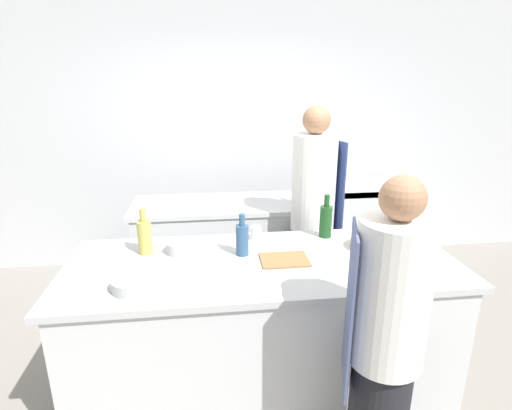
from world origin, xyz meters
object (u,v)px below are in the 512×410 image
bottle_wine (145,236)px  cup (256,233)px  bowl_wooden_salad (370,244)px  bottle_vinegar (242,239)px  oven_range (357,224)px  chef_at_stove (312,219)px  bowl_mixing_large (396,265)px  bottle_olive_oil (326,220)px  bowl_prep_small (180,247)px  chef_at_prep_near (384,347)px  bowl_ceramic_blue (134,283)px

bottle_wine → cup: 0.74m
bowl_wooden_salad → bottle_vinegar: bearing=179.6°
oven_range → chef_at_stove: (-0.78, -0.98, 0.45)m
bowl_wooden_salad → cup: size_ratio=2.76×
oven_range → bowl_wooden_salad: bowl_wooden_salad is taller
chef_at_stove → bottle_wine: chef_at_stove is taller
bottle_vinegar → bowl_mixing_large: bearing=-21.2°
bottle_olive_oil → cup: 0.50m
bottle_olive_oil → bowl_prep_small: bearing=-171.6°
bowl_wooden_salad → bottle_wine: bearing=176.0°
chef_at_prep_near → bowl_mixing_large: bearing=-11.8°
chef_at_stove → bottle_wine: bearing=-80.1°
cup → bowl_prep_small: bearing=-163.2°
oven_range → cup: size_ratio=9.93×
bottle_vinegar → cup: 0.27m
bottle_olive_oil → cup: size_ratio=3.27×
bowl_prep_small → chef_at_stove: bearing=29.5°
bottle_vinegar → chef_at_stove: bearing=46.4°
bottle_vinegar → bowl_mixing_large: (0.86, -0.33, -0.07)m
chef_at_prep_near → bowl_prep_small: 1.35m
chef_at_prep_near → bottle_olive_oil: 1.09m
bowl_mixing_large → bowl_wooden_salad: (-0.02, 0.33, -0.01)m
chef_at_stove → bottle_vinegar: (-0.63, -0.66, 0.13)m
chef_at_stove → bottle_olive_oil: bearing=-17.8°
bottle_wine → bowl_mixing_large: bottle_wine is taller
bottle_wine → oven_range: bearing=37.4°
chef_at_stove → bowl_mixing_large: bearing=-1.6°
bottle_vinegar → bowl_prep_small: 0.41m
bowl_prep_small → cup: size_ratio=1.85×
oven_range → bottle_wine: 2.61m
bowl_mixing_large → cup: (-0.75, 0.57, 0.01)m
bottle_wine → bowl_mixing_large: (1.47, -0.43, -0.08)m
oven_range → bowl_prep_small: (-1.80, -1.56, 0.51)m
oven_range → bowl_ceramic_blue: bowl_ceramic_blue is taller
bowl_wooden_salad → cup: (-0.72, 0.24, 0.02)m
chef_at_prep_near → bowl_ceramic_blue: bearing=85.3°
chef_at_prep_near → bottle_vinegar: bearing=52.1°
bowl_wooden_salad → bowl_prep_small: bearing=175.9°
bottle_vinegar → bowl_wooden_salad: size_ratio=1.05×
chef_at_stove → bowl_ceramic_blue: 1.61m
bottle_wine → bowl_wooden_salad: (1.45, -0.10, -0.09)m
bottle_wine → bowl_prep_small: (0.22, -0.01, -0.08)m
chef_at_stove → bowl_wooden_salad: chef_at_stove is taller
bottle_olive_oil → bowl_mixing_large: bearing=-65.8°
chef_at_prep_near → bottle_vinegar: size_ratio=6.00×
chef_at_stove → bowl_wooden_salad: bearing=2.8°
cup → bottle_olive_oil: bearing=-0.7°
oven_range → bowl_mixing_large: (-0.55, -1.98, 0.51)m
chef_at_stove → bottle_vinegar: 0.92m
chef_at_stove → bowl_wooden_salad: 0.70m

